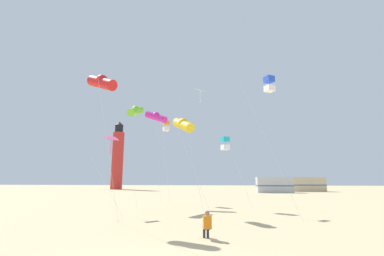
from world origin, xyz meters
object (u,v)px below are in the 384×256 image
object	(u,v)px
kite_tube_magenta	(156,117)
lighthouse_distant	(118,157)
kite_tube_lime	(136,111)
rv_van_silver	(274,185)
kite_tube_gold	(183,125)
kite_tube_scarlet	(102,82)
kite_flyer_standing	(207,224)
kite_box_blue	(269,84)
kite_diamond_rainbow	(111,141)
kite_box_cyan	(225,143)
kite_diamond_white	(199,95)
kite_box_orange	(166,126)
rv_van_tan	(308,184)

from	to	relation	value
kite_tube_magenta	lighthouse_distant	xyz separation A→B (m)	(-18.93, 37.69, -0.94)
kite_tube_lime	rv_van_silver	size ratio (longest dim) A/B	1.45
kite_tube_gold	kite_tube_scarlet	world-z (taller)	kite_tube_scarlet
kite_flyer_standing	kite_tube_magenta	bearing A→B (deg)	-80.78
kite_box_blue	kite_diamond_rainbow	world-z (taller)	kite_box_blue
kite_tube_scarlet	kite_diamond_rainbow	distance (m)	4.90
kite_box_cyan	kite_diamond_rainbow	world-z (taller)	kite_box_cyan
kite_flyer_standing	kite_box_cyan	world-z (taller)	kite_box_cyan
kite_tube_magenta	kite_diamond_white	bearing A→B (deg)	-32.69
kite_box_blue	kite_tube_scarlet	xyz separation A→B (m)	(-11.06, -3.63, -0.76)
kite_tube_gold	kite_diamond_white	xyz separation A→B (m)	(0.91, 3.97, 3.55)
kite_tube_lime	kite_box_orange	world-z (taller)	kite_tube_lime
kite_tube_magenta	kite_diamond_rainbow	bearing A→B (deg)	-102.70
kite_box_orange	kite_tube_magenta	distance (m)	2.62
kite_diamond_white	rv_van_silver	distance (m)	31.75
kite_flyer_standing	kite_tube_gold	world-z (taller)	kite_tube_gold
kite_tube_gold	kite_flyer_standing	bearing A→B (deg)	-74.33
kite_box_cyan	lighthouse_distant	xyz separation A→B (m)	(-25.88, 40.58, 2.33)
kite_box_orange	kite_diamond_white	bearing A→B (deg)	-52.87
kite_tube_scarlet	rv_van_silver	size ratio (longest dim) A/B	1.41
kite_box_blue	rv_van_tan	bearing A→B (deg)	70.15
rv_van_silver	rv_van_tan	xyz separation A→B (m)	(7.59, 5.39, 0.00)
kite_box_blue	kite_diamond_rainbow	size ratio (longest dim) A/B	1.73
kite_box_blue	kite_tube_lime	distance (m)	12.43
kite_tube_gold	rv_van_tan	bearing A→B (deg)	62.00
kite_flyer_standing	kite_tube_scarlet	bearing A→B (deg)	-41.23
rv_van_silver	kite_box_cyan	bearing A→B (deg)	-110.35
kite_diamond_white	rv_van_tan	size ratio (longest dim) A/B	1.65
kite_tube_magenta	rv_van_silver	distance (m)	30.95
lighthouse_distant	rv_van_silver	xyz separation A→B (m)	(35.19, -12.41, -6.45)
kite_flyer_standing	lighthouse_distant	world-z (taller)	lighthouse_distant
kite_box_blue	rv_van_tan	size ratio (longest dim) A/B	1.53
kite_box_blue	lighthouse_distant	xyz separation A→B (m)	(-29.11, 44.88, -1.43)
kite_tube_gold	rv_van_silver	bearing A→B (deg)	68.93
kite_diamond_rainbow	kite_tube_magenta	bearing A→B (deg)	77.30
kite_tube_magenta	kite_flyer_standing	bearing A→B (deg)	-67.77
kite_flyer_standing	kite_box_blue	distance (m)	12.08
kite_tube_scarlet	rv_van_tan	distance (m)	48.81
rv_van_silver	rv_van_tan	size ratio (longest dim) A/B	1.01
kite_flyer_standing	rv_van_tan	size ratio (longest dim) A/B	0.18
kite_tube_lime	kite_diamond_white	world-z (taller)	kite_diamond_white
rv_van_silver	rv_van_tan	bearing A→B (deg)	33.32
kite_tube_lime	kite_box_blue	bearing A→B (deg)	-21.84
kite_box_orange	kite_tube_magenta	size ratio (longest dim) A/B	0.94
kite_box_orange	kite_tube_scarlet	world-z (taller)	kite_tube_scarlet
kite_tube_lime	kite_box_orange	distance (m)	5.45
lighthouse_distant	kite_diamond_rainbow	bearing A→B (deg)	-68.91
kite_diamond_rainbow	lighthouse_distant	world-z (taller)	lighthouse_distant
kite_flyer_standing	rv_van_tan	xyz separation A→B (m)	(17.93, 45.12, 0.78)
kite_box_cyan	kite_tube_gold	bearing A→B (deg)	-127.25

